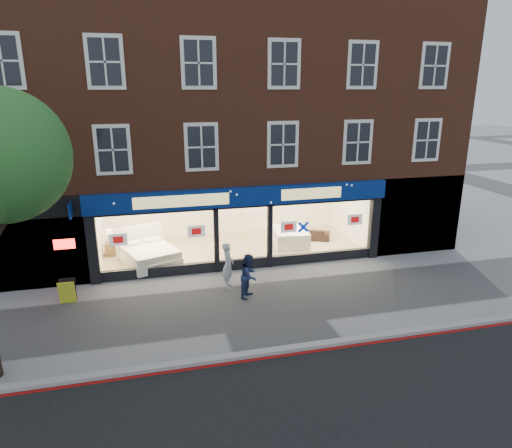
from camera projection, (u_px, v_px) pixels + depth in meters
name	position (u px, v px, depth m)	size (l,w,h in m)	color
ground	(264.00, 303.00, 15.04)	(120.00, 120.00, 0.00)	gray
kerb_line	(294.00, 354.00, 12.16)	(60.00, 0.10, 0.01)	#8C0A07
kerb_stone	(291.00, 348.00, 12.33)	(60.00, 0.25, 0.12)	gray
showroom_floor	(233.00, 249.00, 19.90)	(11.00, 4.50, 0.10)	tan
building	(222.00, 91.00, 19.54)	(19.00, 8.26, 10.30)	brown
display_bed	(149.00, 254.00, 18.10)	(2.57, 2.81, 1.30)	#F0E2D1
bedside_table	(111.00, 249.00, 18.95)	(0.45, 0.45, 0.55)	brown
mattress_stack	(290.00, 237.00, 20.16)	(1.63, 1.96, 0.71)	silver
sofa	(310.00, 234.00, 20.96)	(1.76, 0.69, 0.51)	black
a_board	(67.00, 291.00, 14.95)	(0.53, 0.34, 0.81)	gold
pedestrian_grey	(228.00, 265.00, 16.02)	(0.60, 0.39, 1.64)	#B6BABF
pedestrian_blue	(249.00, 276.00, 15.29)	(0.75, 0.58, 1.53)	#1A274B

